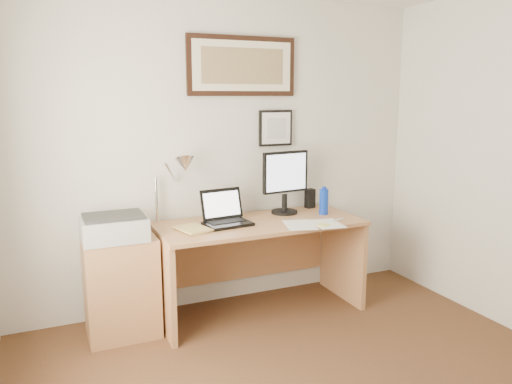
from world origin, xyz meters
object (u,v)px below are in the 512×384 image
desk (255,247)px  printer (114,227)px  lcd_monitor (285,179)px  water_bottle (324,202)px  book (181,231)px  laptop (225,216)px  side_cabinet (121,287)px

desk → printer: size_ratio=3.64×
lcd_monitor → printer: lcd_monitor is taller
water_bottle → lcd_monitor: bearing=150.8°
water_bottle → printer: size_ratio=0.48×
water_bottle → book: water_bottle is taller
water_bottle → laptop: bearing=178.1°
lcd_monitor → printer: 1.44m
water_bottle → laptop: laptop is taller
side_cabinet → laptop: (0.80, -0.01, 0.44)m
side_cabinet → desk: (1.07, 0.04, 0.15)m
desk → printer: printer is taller
laptop → printer: 0.84m
printer → laptop: bearing=2.1°
water_bottle → desk: (-0.59, 0.07, -0.34)m
desk → printer: (-1.10, -0.07, 0.30)m
laptop → lcd_monitor: lcd_monitor is taller
water_bottle → laptop: size_ratio=0.58×
side_cabinet → book: 0.59m
water_bottle → book: (-1.23, -0.08, -0.10)m
book → desk: book is taller
side_cabinet → water_bottle: (1.66, -0.04, 0.49)m
water_bottle → desk: 0.68m
water_bottle → lcd_monitor: size_ratio=0.41×
desk → lcd_monitor: bearing=15.6°
book → printer: printer is taller
laptop → desk: bearing=8.9°
book → desk: bearing=13.4°
side_cabinet → desk: desk is taller
water_bottle → laptop: 0.86m
desk → laptop: size_ratio=4.38×
desk → lcd_monitor: lcd_monitor is taller
side_cabinet → lcd_monitor: size_ratio=1.40×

